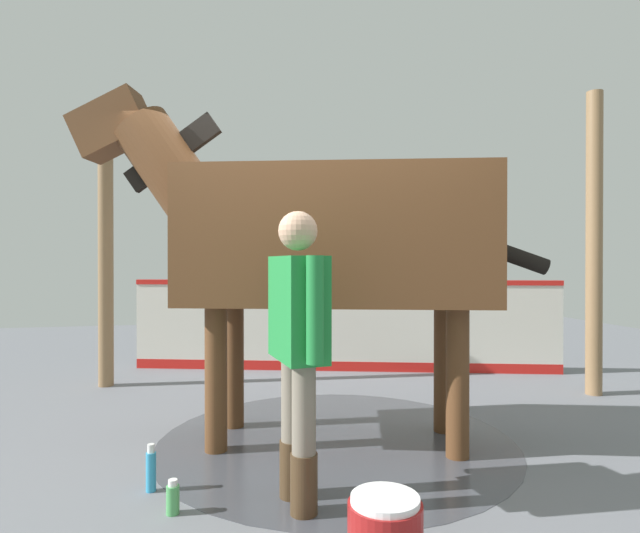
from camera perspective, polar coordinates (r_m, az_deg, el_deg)
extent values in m
cube|color=slate|center=(3.92, -2.83, -19.94)|extent=(16.00, 16.00, 0.02)
cylinder|color=#42444C|center=(4.08, 1.83, -18.94)|extent=(2.70, 2.70, 0.00)
cube|color=silver|center=(6.41, 2.69, -6.89)|extent=(5.14, 1.51, 1.08)
cube|color=red|center=(6.36, 2.69, -1.79)|extent=(5.15, 1.53, 0.06)
cube|color=red|center=(6.49, 2.69, -11.10)|extent=(5.14, 1.52, 0.12)
cylinder|color=olive|center=(6.05, -22.95, 2.29)|extent=(0.16, 0.16, 3.11)
cylinder|color=olive|center=(5.93, 28.44, 2.31)|extent=(0.16, 0.16, 3.11)
cube|color=brown|center=(3.85, 1.84, 3.19)|extent=(2.43, 1.57, 0.99)
cylinder|color=brown|center=(3.80, -11.61, -12.22)|extent=(0.16, 0.16, 1.05)
cylinder|color=brown|center=(4.32, -9.63, -10.69)|extent=(0.16, 0.16, 1.05)
cylinder|color=brown|center=(3.74, 15.20, -12.45)|extent=(0.16, 0.16, 1.05)
cylinder|color=brown|center=(4.26, 13.75, -10.85)|extent=(0.16, 0.16, 1.05)
cylinder|color=brown|center=(4.16, -16.23, 10.15)|extent=(0.97, 0.67, 1.00)
cube|color=black|center=(4.19, -16.23, 12.16)|extent=(0.75, 0.27, 0.61)
cube|color=brown|center=(4.42, -22.26, 14.45)|extent=(0.70, 0.45, 0.56)
cylinder|color=black|center=(4.00, 19.68, 1.63)|extent=(0.71, 0.31, 0.35)
cylinder|color=#47331E|center=(3.16, -3.12, -21.73)|extent=(0.15, 0.15, 0.33)
cylinder|color=slate|center=(3.03, -3.13, -14.58)|extent=(0.13, 0.13, 0.49)
cylinder|color=#47331E|center=(2.97, -1.83, -23.22)|extent=(0.15, 0.15, 0.33)
cylinder|color=slate|center=(2.83, -1.83, -15.65)|extent=(0.13, 0.13, 0.49)
cube|color=#1E7F38|center=(2.84, -2.50, -4.66)|extent=(0.28, 0.50, 0.58)
cylinder|color=#1E7F38|center=(3.11, -4.09, -3.95)|extent=(0.09, 0.09, 0.55)
cylinder|color=#1E7F38|center=(2.56, -0.57, -4.88)|extent=(0.09, 0.09, 0.55)
sphere|color=tan|center=(2.83, -2.51, 4.02)|extent=(0.22, 0.22, 0.22)
cylinder|color=white|center=(2.47, 7.33, -24.56)|extent=(0.31, 0.31, 0.03)
cylinder|color=#3399CC|center=(3.39, -18.46, -21.05)|extent=(0.06, 0.06, 0.23)
cylinder|color=white|center=(3.34, -18.47, -18.82)|extent=(0.04, 0.04, 0.05)
cylinder|color=#4CA559|center=(3.11, -16.22, -23.87)|extent=(0.07, 0.07, 0.15)
cylinder|color=white|center=(3.07, -16.22, -22.30)|extent=(0.05, 0.05, 0.03)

